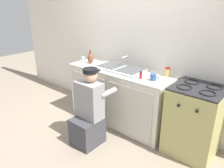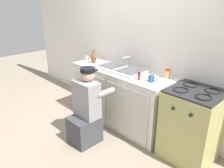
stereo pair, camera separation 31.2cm
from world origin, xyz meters
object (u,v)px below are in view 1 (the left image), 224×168
object	(u,v)px
water_glass	(83,60)
coffee_mug	(153,77)
vase_decorative	(90,58)
stove_range	(194,121)
spice_bottle_red	(141,75)
sink_double_basin	(120,68)
condiment_jar	(167,72)
plumber_person	(89,114)

from	to	relation	value
water_glass	coffee_mug	bearing A→B (deg)	-0.23
water_glass	vase_decorative	distance (m)	0.16
stove_range	spice_bottle_red	xyz separation A→B (m)	(-0.76, -0.14, 0.50)
coffee_mug	spice_bottle_red	size ratio (longest dim) A/B	1.20
sink_double_basin	condiment_jar	world-z (taller)	sink_double_basin
spice_bottle_red	coffee_mug	bearing A→B (deg)	16.22
sink_double_basin	coffee_mug	size ratio (longest dim) A/B	6.35
sink_double_basin	water_glass	bearing A→B (deg)	-173.28
condiment_jar	coffee_mug	xyz separation A→B (m)	(-0.06, -0.28, -0.02)
sink_double_basin	plumber_person	xyz separation A→B (m)	(0.03, -0.74, -0.48)
spice_bottle_red	plumber_person	bearing A→B (deg)	-126.33
vase_decorative	sink_double_basin	bearing A→B (deg)	5.32
plumber_person	water_glass	bearing A→B (deg)	140.16
sink_double_basin	vase_decorative	bearing A→B (deg)	-174.68
sink_double_basin	water_glass	world-z (taller)	sink_double_basin
condiment_jar	water_glass	world-z (taller)	condiment_jar
water_glass	vase_decorative	xyz separation A→B (m)	(0.15, 0.03, 0.04)
stove_range	plumber_person	world-z (taller)	plumber_person
coffee_mug	spice_bottle_red	distance (m)	0.18
spice_bottle_red	condiment_jar	bearing A→B (deg)	54.41
sink_double_basin	plumber_person	world-z (taller)	sink_double_basin
plumber_person	spice_bottle_red	bearing A→B (deg)	53.67
stove_range	water_glass	distance (m)	2.05
sink_double_basin	stove_range	xyz separation A→B (m)	(1.23, -0.00, -0.46)
plumber_person	water_glass	distance (m)	1.14
sink_double_basin	plumber_person	bearing A→B (deg)	-87.57
vase_decorative	condiment_jar	bearing A→B (deg)	10.40
stove_range	plumber_person	xyz separation A→B (m)	(-1.20, -0.74, -0.01)
condiment_jar	water_glass	distance (m)	1.49
water_glass	spice_bottle_red	size ratio (longest dim) A/B	0.95
stove_range	spice_bottle_red	distance (m)	0.92
plumber_person	vase_decorative	bearing A→B (deg)	132.77
plumber_person	sink_double_basin	bearing A→B (deg)	92.43
plumber_person	water_glass	size ratio (longest dim) A/B	11.04
stove_range	water_glass	xyz separation A→B (m)	(-1.98, -0.09, 0.49)
stove_range	water_glass	world-z (taller)	water_glass
coffee_mug	stove_range	bearing A→B (deg)	8.90
stove_range	coffee_mug	distance (m)	0.77
plumber_person	spice_bottle_red	size ratio (longest dim) A/B	10.52
sink_double_basin	condiment_jar	bearing A→B (deg)	14.62
stove_range	vase_decorative	size ratio (longest dim) A/B	4.15
condiment_jar	vase_decorative	xyz separation A→B (m)	(-1.31, -0.24, 0.03)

